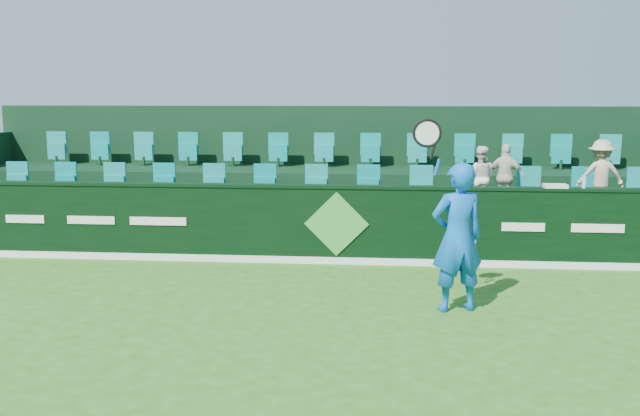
# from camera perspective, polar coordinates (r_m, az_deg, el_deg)

# --- Properties ---
(ground) EXTENTS (60.00, 60.00, 0.00)m
(ground) POSITION_cam_1_polar(r_m,az_deg,el_deg) (8.50, -0.42, -10.77)
(ground) COLOR #266217
(ground) RESTS_ON ground
(sponsor_hoarding) EXTENTS (16.00, 0.25, 1.35)m
(sponsor_hoarding) POSITION_cam_1_polar(r_m,az_deg,el_deg) (12.17, 1.37, -1.31)
(sponsor_hoarding) COLOR black
(sponsor_hoarding) RESTS_ON ground
(stand_tier_front) EXTENTS (16.00, 2.00, 0.80)m
(stand_tier_front) POSITION_cam_1_polar(r_m,az_deg,el_deg) (13.31, 1.66, -1.61)
(stand_tier_front) COLOR black
(stand_tier_front) RESTS_ON ground
(stand_tier_back) EXTENTS (16.00, 1.80, 1.30)m
(stand_tier_back) POSITION_cam_1_polar(r_m,az_deg,el_deg) (15.13, 2.09, 0.68)
(stand_tier_back) COLOR black
(stand_tier_back) RESTS_ON ground
(stand_rear) EXTENTS (16.00, 4.10, 2.60)m
(stand_rear) POSITION_cam_1_polar(r_m,az_deg,el_deg) (15.50, 2.19, 3.00)
(stand_rear) COLOR black
(stand_rear) RESTS_ON ground
(seat_row_front) EXTENTS (13.50, 0.50, 0.60)m
(seat_row_front) POSITION_cam_1_polar(r_m,az_deg,el_deg) (13.59, 1.78, 1.61)
(seat_row_front) COLOR #168783
(seat_row_front) RESTS_ON stand_tier_front
(seat_row_back) EXTENTS (13.50, 0.50, 0.60)m
(seat_row_back) POSITION_cam_1_polar(r_m,az_deg,el_deg) (15.32, 2.17, 4.36)
(seat_row_back) COLOR #168783
(seat_row_back) RESTS_ON stand_tier_back
(tennis_player) EXTENTS (1.09, 0.69, 2.62)m
(tennis_player) POSITION_cam_1_polar(r_m,az_deg,el_deg) (9.63, 10.91, -2.26)
(tennis_player) COLOR blue
(tennis_player) RESTS_ON ground
(spectator_left) EXTENTS (0.63, 0.53, 1.15)m
(spectator_left) POSITION_cam_1_polar(r_m,az_deg,el_deg) (13.27, 12.67, 2.40)
(spectator_left) COLOR white
(spectator_left) RESTS_ON stand_tier_front
(spectator_middle) EXTENTS (0.75, 0.54, 1.19)m
(spectator_middle) POSITION_cam_1_polar(r_m,az_deg,el_deg) (13.34, 14.63, 2.45)
(spectator_middle) COLOR silver
(spectator_middle) RESTS_ON stand_tier_front
(spectator_right) EXTENTS (0.84, 0.51, 1.27)m
(spectator_right) POSITION_cam_1_polar(r_m,az_deg,el_deg) (13.71, 21.53, 2.46)
(spectator_right) COLOR tan
(spectator_right) RESTS_ON stand_tier_front
(towel) EXTENTS (0.38, 0.25, 0.06)m
(towel) POSITION_cam_1_polar(r_m,az_deg,el_deg) (12.37, 18.30, 1.69)
(towel) COLOR silver
(towel) RESTS_ON sponsor_hoarding
(drinks_bottle) EXTENTS (0.06, 0.06, 0.19)m
(drinks_bottle) POSITION_cam_1_polar(r_m,az_deg,el_deg) (12.48, 20.37, 1.95)
(drinks_bottle) COLOR silver
(drinks_bottle) RESTS_ON sponsor_hoarding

